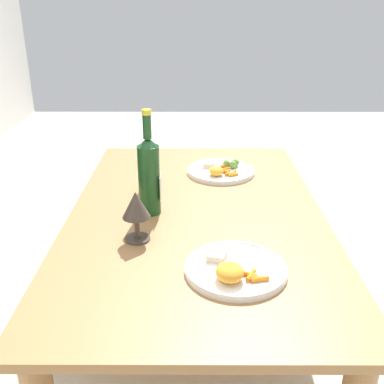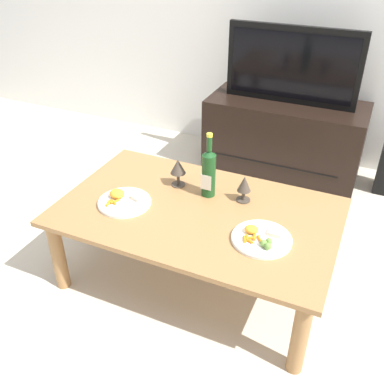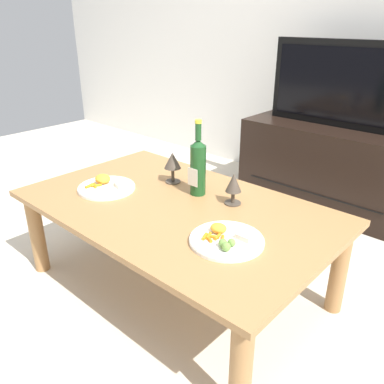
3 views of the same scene
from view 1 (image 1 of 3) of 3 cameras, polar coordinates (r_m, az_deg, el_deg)
ground_plane at (r=1.72m, az=0.49°, el=-15.52°), size 6.40×6.40×0.00m
dining_table at (r=1.52m, az=0.54°, el=-4.54°), size 1.35×0.83×0.43m
wine_bottle at (r=1.44m, az=-5.46°, el=2.37°), size 0.07×0.07×0.34m
goblet_left at (r=1.29m, az=-7.10°, el=-1.94°), size 0.08×0.08×0.15m
goblet_right at (r=1.62m, az=-5.59°, el=3.10°), size 0.07×0.07×0.14m
dinner_plate_left at (r=1.17m, az=5.40°, el=-9.61°), size 0.27×0.27×0.05m
dinner_plate_right at (r=1.81m, az=3.63°, el=2.75°), size 0.27×0.27×0.05m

